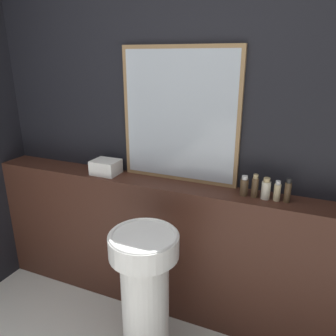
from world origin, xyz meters
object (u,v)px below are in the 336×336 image
object	(u,v)px
towel_stack	(106,167)
conditioner_bottle	(255,187)
lotion_bottle	(266,189)
body_wash_bottle	(277,191)
shampoo_bottle	(244,186)
hand_soap_bottle	(288,191)
pedestal_sink	(145,290)
mirror	(179,116)

from	to	relation	value
towel_stack	conditioner_bottle	distance (m)	1.05
lotion_bottle	body_wash_bottle	distance (m)	0.06
shampoo_bottle	conditioner_bottle	xyz separation A→B (m)	(0.06, -0.00, 0.01)
conditioner_bottle	hand_soap_bottle	distance (m)	0.19
towel_stack	body_wash_bottle	distance (m)	1.18
pedestal_sink	shampoo_bottle	size ratio (longest dim) A/B	6.89
pedestal_sink	mirror	xyz separation A→B (m)	(-0.01, 0.56, 0.93)
conditioner_bottle	hand_soap_bottle	xyz separation A→B (m)	(0.19, 0.00, 0.00)
mirror	hand_soap_bottle	size ratio (longest dim) A/B	6.01
lotion_bottle	hand_soap_bottle	distance (m)	0.12
pedestal_sink	towel_stack	bearing A→B (deg)	139.17
hand_soap_bottle	pedestal_sink	bearing A→B (deg)	-146.48
mirror	towel_stack	world-z (taller)	mirror
towel_stack	shampoo_bottle	bearing A→B (deg)	0.00
body_wash_bottle	shampoo_bottle	bearing A→B (deg)	180.00
pedestal_sink	conditioner_bottle	size ratio (longest dim) A/B	6.03
pedestal_sink	shampoo_bottle	bearing A→B (deg)	45.75
shampoo_bottle	conditioner_bottle	bearing A→B (deg)	-0.00
towel_stack	hand_soap_bottle	size ratio (longest dim) A/B	1.30
lotion_bottle	body_wash_bottle	world-z (taller)	lotion_bottle
towel_stack	conditioner_bottle	bearing A→B (deg)	-0.00
conditioner_bottle	mirror	bearing A→B (deg)	169.35
mirror	body_wash_bottle	distance (m)	0.77
mirror	shampoo_bottle	bearing A→B (deg)	-12.05
mirror	shampoo_bottle	distance (m)	0.61
mirror	body_wash_bottle	size ratio (longest dim) A/B	7.08
towel_stack	hand_soap_bottle	bearing A→B (deg)	0.00
pedestal_sink	lotion_bottle	distance (m)	0.93
mirror	towel_stack	bearing A→B (deg)	-169.30
lotion_bottle	body_wash_bottle	xyz separation A→B (m)	(0.06, 0.00, -0.00)
towel_stack	hand_soap_bottle	world-z (taller)	hand_soap_bottle
shampoo_bottle	mirror	bearing A→B (deg)	167.95
mirror	lotion_bottle	size ratio (longest dim) A/B	6.65
mirror	shampoo_bottle	world-z (taller)	mirror
conditioner_bottle	body_wash_bottle	size ratio (longest dim) A/B	1.17
conditioner_bottle	hand_soap_bottle	bearing A→B (deg)	0.00
mirror	body_wash_bottle	xyz separation A→B (m)	(0.66, -0.10, -0.38)
towel_stack	body_wash_bottle	bearing A→B (deg)	0.00
shampoo_bottle	conditioner_bottle	size ratio (longest dim) A/B	0.87
lotion_bottle	body_wash_bottle	size ratio (longest dim) A/B	1.07
shampoo_bottle	body_wash_bottle	xyz separation A→B (m)	(0.19, 0.00, -0.00)
pedestal_sink	lotion_bottle	xyz separation A→B (m)	(0.58, 0.46, 0.56)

